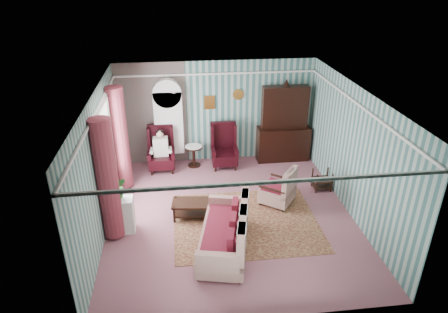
{
  "coord_description": "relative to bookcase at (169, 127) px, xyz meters",
  "views": [
    {
      "loc": [
        -1.07,
        -7.6,
        5.26
      ],
      "look_at": [
        -0.08,
        0.6,
        1.22
      ],
      "focal_mm": 32.0,
      "sensor_mm": 36.0,
      "label": 1
    }
  ],
  "objects": [
    {
      "name": "round_side_table",
      "position": [
        0.65,
        -0.24,
        -0.82
      ],
      "size": [
        0.5,
        0.5,
        0.6
      ],
      "primitive_type": "cylinder",
      "color": "black",
      "rests_on": "floor"
    },
    {
      "name": "wingback_left",
      "position": [
        -0.25,
        -0.39,
        -0.5
      ],
      "size": [
        0.76,
        0.8,
        1.25
      ],
      "primitive_type": "cube",
      "color": "black",
      "rests_on": "floor"
    },
    {
      "name": "bookcase",
      "position": [
        0.0,
        0.0,
        0.0
      ],
      "size": [
        0.8,
        0.28,
        2.24
      ],
      "primitive_type": "cube",
      "color": "silver",
      "rests_on": "floor"
    },
    {
      "name": "wingback_right",
      "position": [
        1.5,
        -0.39,
        -0.5
      ],
      "size": [
        0.76,
        0.8,
        1.25
      ],
      "primitive_type": "cube",
      "color": "black",
      "rests_on": "floor"
    },
    {
      "name": "plant_stand",
      "position": [
        -1.05,
        -3.14,
        -0.72
      ],
      "size": [
        0.55,
        0.35,
        0.8
      ],
      "primitive_type": "cube",
      "color": "white",
      "rests_on": "floor"
    },
    {
      "name": "dresser_hutch",
      "position": [
        3.25,
        -0.12,
        0.06
      ],
      "size": [
        1.5,
        0.56,
        2.36
      ],
      "primitive_type": "cube",
      "color": "black",
      "rests_on": "floor"
    },
    {
      "name": "room_shell",
      "position": [
        0.73,
        -2.66,
        0.89
      ],
      "size": [
        5.53,
        6.02,
        2.91
      ],
      "color": "#396863",
      "rests_on": "ground"
    },
    {
      "name": "rug",
      "position": [
        1.65,
        -3.14,
        -1.11
      ],
      "size": [
        3.2,
        2.6,
        0.01
      ],
      "primitive_type": "cube",
      "color": "#4F1E1A",
      "rests_on": "floor"
    },
    {
      "name": "coffee_table",
      "position": [
        0.51,
        -2.81,
        -0.92
      ],
      "size": [
        1.01,
        0.61,
        0.4
      ],
      "primitive_type": "cube",
      "rotation": [
        0.0,
        0.0,
        -0.12
      ],
      "color": "black",
      "rests_on": "floor"
    },
    {
      "name": "potted_plant_b",
      "position": [
        -1.02,
        -3.06,
        -0.08
      ],
      "size": [
        0.26,
        0.21,
        0.47
      ],
      "primitive_type": "imported",
      "rotation": [
        0.0,
        0.0,
        -0.0
      ],
      "color": "#25591B",
      "rests_on": "plant_stand"
    },
    {
      "name": "potted_plant_c",
      "position": [
        -1.11,
        -3.14,
        -0.13
      ],
      "size": [
        0.26,
        0.26,
        0.39
      ],
      "primitive_type": "imported",
      "rotation": [
        0.0,
        0.0,
        -0.21
      ],
      "color": "#24541A",
      "rests_on": "plant_stand"
    },
    {
      "name": "sofa",
      "position": [
        1.05,
        -4.05,
        -0.65
      ],
      "size": [
        1.36,
        2.19,
        0.93
      ],
      "primitive_type": "cube",
      "rotation": [
        0.0,
        0.0,
        1.35
      ],
      "color": "beige",
      "rests_on": "floor"
    },
    {
      "name": "nest_table",
      "position": [
        3.82,
        -1.94,
        -0.85
      ],
      "size": [
        0.45,
        0.38,
        0.54
      ],
      "primitive_type": "cube",
      "color": "black",
      "rests_on": "floor"
    },
    {
      "name": "floral_armchair",
      "position": [
        2.53,
        -2.44,
        -0.61
      ],
      "size": [
        1.19,
        1.17,
        1.02
      ],
      "primitive_type": "cube",
      "rotation": [
        0.0,
        0.0,
        0.93
      ],
      "color": "beige",
      "rests_on": "floor"
    },
    {
      "name": "floor",
      "position": [
        1.35,
        -2.84,
        -1.12
      ],
      "size": [
        6.0,
        6.0,
        0.0
      ],
      "primitive_type": "plane",
      "color": "#995961",
      "rests_on": "ground"
    },
    {
      "name": "seated_woman",
      "position": [
        -0.25,
        -0.39,
        -0.53
      ],
      "size": [
        0.44,
        0.4,
        1.18
      ],
      "primitive_type": null,
      "color": "white",
      "rests_on": "floor"
    },
    {
      "name": "potted_plant_a",
      "position": [
        -1.07,
        -3.28,
        -0.13
      ],
      "size": [
        0.41,
        0.38,
        0.38
      ],
      "primitive_type": "imported",
      "rotation": [
        0.0,
        0.0,
        0.28
      ],
      "color": "#1B561D",
      "rests_on": "plant_stand"
    }
  ]
}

